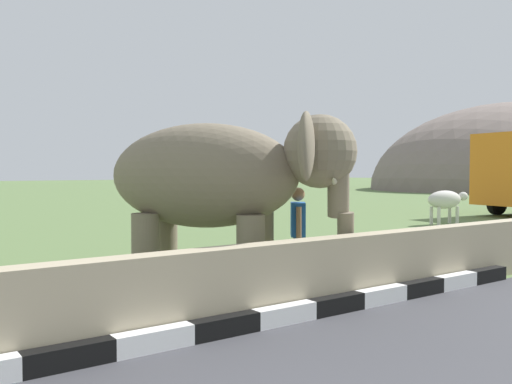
{
  "coord_description": "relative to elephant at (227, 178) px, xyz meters",
  "views": [
    {
      "loc": [
        -1.49,
        -1.83,
        1.94
      ],
      "look_at": [
        3.63,
        5.34,
        1.6
      ],
      "focal_mm": 38.54,
      "sensor_mm": 36.0,
      "label": 1
    }
  ],
  "objects": [
    {
      "name": "barrier_parapet",
      "position": [
        -1.29,
        -1.83,
        -1.33
      ],
      "size": [
        28.0,
        0.36,
        1.0
      ],
      "primitive_type": "cube",
      "color": "tan",
      "rests_on": "ground_plane"
    },
    {
      "name": "striped_curb",
      "position": [
        -3.64,
        -2.13,
        -1.71
      ],
      "size": [
        16.2,
        0.2,
        0.24
      ],
      "color": "white",
      "rests_on": "ground_plane"
    },
    {
      "name": "person_handler",
      "position": [
        1.25,
        -0.3,
        -0.9
      ],
      "size": [
        0.47,
        0.58,
        1.66
      ],
      "color": "navy",
      "rests_on": "ground_plane"
    },
    {
      "name": "elephant",
      "position": [
        0.0,
        0.0,
        0.0
      ],
      "size": [
        3.82,
        3.85,
        2.83
      ],
      "color": "#786B57",
      "rests_on": "ground_plane"
    },
    {
      "name": "cow_near",
      "position": [
        12.32,
        4.61,
        -0.96
      ],
      "size": [
        1.92,
        0.82,
        1.23
      ],
      "color": "beige",
      "rests_on": "ground_plane"
    }
  ]
}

